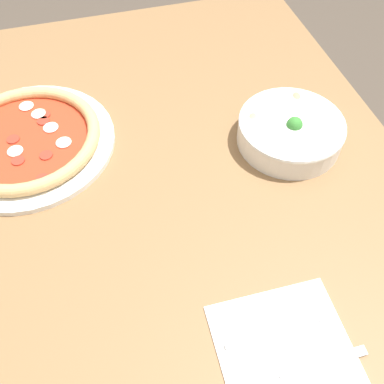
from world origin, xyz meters
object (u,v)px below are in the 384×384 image
bowl (290,130)px  fork (278,334)px  pizza (26,140)px  knife (287,372)px

bowl → fork: (0.37, -0.18, -0.03)m
fork → pizza: bearing=125.5°
bowl → knife: 0.47m
pizza → fork: (0.51, 0.35, -0.01)m
pizza → knife: size_ratio=1.56×
pizza → bowl: size_ratio=1.66×
pizza → bowl: bowl is taller
knife → pizza: bearing=122.2°
knife → fork: bearing=82.8°
pizza → bowl: bearing=75.5°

